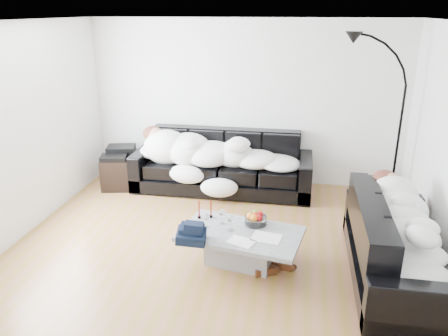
% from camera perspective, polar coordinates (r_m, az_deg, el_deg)
% --- Properties ---
extents(ground, '(5.00, 5.00, 0.00)m').
position_cam_1_polar(ground, '(5.41, -0.57, -10.08)').
color(ground, olive).
rests_on(ground, ground).
extents(wall_back, '(5.00, 0.02, 2.60)m').
position_cam_1_polar(wall_back, '(7.04, 2.82, 8.44)').
color(wall_back, silver).
rests_on(wall_back, ground).
extents(wall_left, '(0.02, 4.50, 2.60)m').
position_cam_1_polar(wall_left, '(5.87, -25.42, 4.15)').
color(wall_left, silver).
rests_on(wall_left, ground).
extents(ceiling, '(5.00, 5.00, 0.00)m').
position_cam_1_polar(ceiling, '(4.68, -0.68, 18.64)').
color(ceiling, white).
rests_on(ceiling, ground).
extents(sofa_back, '(2.78, 0.96, 0.91)m').
position_cam_1_polar(sofa_back, '(6.84, -0.25, 0.75)').
color(sofa_back, black).
rests_on(sofa_back, ground).
extents(sofa_right, '(0.91, 2.12, 0.86)m').
position_cam_1_polar(sofa_right, '(4.96, 21.88, -8.98)').
color(sofa_right, black).
rests_on(sofa_right, ground).
extents(sleeper_back, '(2.35, 0.81, 0.47)m').
position_cam_1_polar(sleeper_back, '(6.73, -0.33, 2.22)').
color(sleeper_back, white).
rests_on(sleeper_back, sofa_back).
extents(sleeper_right, '(0.77, 1.81, 0.44)m').
position_cam_1_polar(sleeper_right, '(4.87, 22.20, -6.77)').
color(sleeper_right, white).
rests_on(sleeper_right, sofa_right).
extents(teal_cushion, '(0.42, 0.38, 0.20)m').
position_cam_1_polar(teal_cushion, '(5.41, 20.39, -2.92)').
color(teal_cushion, '#0F6C6F').
rests_on(teal_cushion, sofa_right).
extents(coffee_table, '(1.44, 1.00, 0.39)m').
position_cam_1_polar(coffee_table, '(4.99, 2.18, -10.29)').
color(coffee_table, '#939699').
rests_on(coffee_table, ground).
extents(fruit_bowl, '(0.26, 0.26, 0.16)m').
position_cam_1_polar(fruit_bowl, '(5.04, 4.17, -6.53)').
color(fruit_bowl, white).
rests_on(fruit_bowl, coffee_table).
extents(wine_glass_a, '(0.09, 0.09, 0.17)m').
position_cam_1_polar(wine_glass_a, '(5.04, -0.25, -6.38)').
color(wine_glass_a, white).
rests_on(wine_glass_a, coffee_table).
extents(wine_glass_b, '(0.08, 0.08, 0.15)m').
position_cam_1_polar(wine_glass_b, '(4.97, -2.22, -6.91)').
color(wine_glass_b, white).
rests_on(wine_glass_b, coffee_table).
extents(wine_glass_c, '(0.10, 0.10, 0.19)m').
position_cam_1_polar(wine_glass_c, '(4.89, 0.89, -7.15)').
color(wine_glass_c, white).
rests_on(wine_glass_c, coffee_table).
extents(candle_left, '(0.05, 0.05, 0.22)m').
position_cam_1_polar(candle_left, '(5.16, -3.28, -5.47)').
color(candle_left, maroon).
rests_on(candle_left, coffee_table).
extents(candle_right, '(0.05, 0.05, 0.21)m').
position_cam_1_polar(candle_right, '(5.17, -1.72, -5.39)').
color(candle_right, maroon).
rests_on(candle_right, coffee_table).
extents(newspaper_a, '(0.34, 0.28, 0.01)m').
position_cam_1_polar(newspaper_a, '(4.80, 5.57, -9.00)').
color(newspaper_a, silver).
rests_on(newspaper_a, coffee_table).
extents(newspaper_b, '(0.33, 0.28, 0.01)m').
position_cam_1_polar(newspaper_b, '(4.70, 2.25, -9.58)').
color(newspaper_b, silver).
rests_on(newspaper_b, coffee_table).
extents(navy_jacket, '(0.35, 0.30, 0.16)m').
position_cam_1_polar(navy_jacket, '(4.68, -4.21, -7.60)').
color(navy_jacket, black).
rests_on(navy_jacket, coffee_table).
extents(shoes, '(0.46, 0.38, 0.09)m').
position_cam_1_polar(shoes, '(4.93, 6.43, -12.84)').
color(shoes, '#472311').
rests_on(shoes, ground).
extents(av_cabinet, '(0.64, 0.81, 0.50)m').
position_cam_1_polar(av_cabinet, '(7.29, -13.39, -0.27)').
color(av_cabinet, black).
rests_on(av_cabinet, ground).
extents(stereo, '(0.51, 0.44, 0.13)m').
position_cam_1_polar(stereo, '(7.19, -13.59, 2.07)').
color(stereo, black).
rests_on(stereo, av_cabinet).
extents(floor_lamp, '(0.82, 0.44, 2.15)m').
position_cam_1_polar(floor_lamp, '(6.56, 21.88, 4.10)').
color(floor_lamp, black).
rests_on(floor_lamp, ground).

